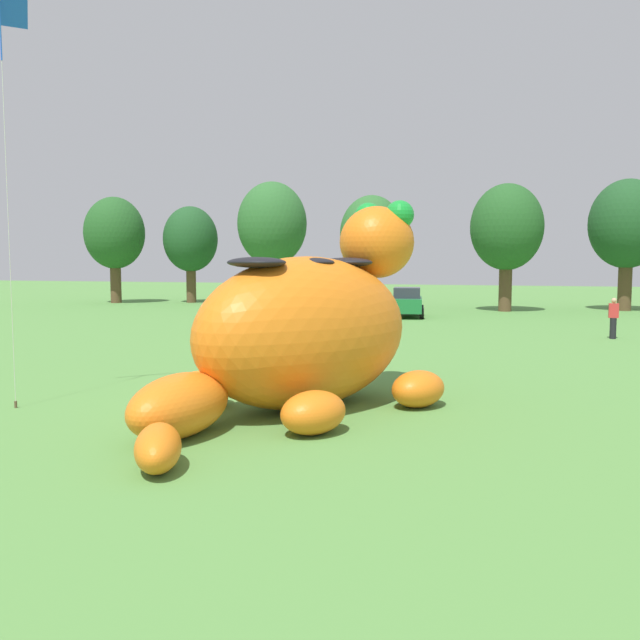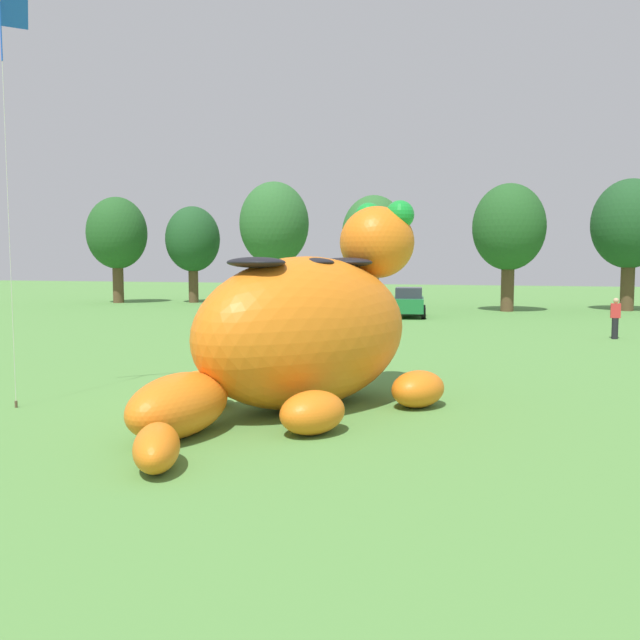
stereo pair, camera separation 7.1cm
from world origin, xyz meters
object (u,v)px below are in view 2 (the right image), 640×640
object	(u,v)px
car_orange	(286,301)
car_green	(409,302)
car_red	(343,302)
spectator_wandering	(318,310)
spectator_by_cars	(247,319)
spectator_mid_field	(615,319)
giant_inflatable_creature	(307,330)

from	to	relation	value
car_orange	car_green	bearing A→B (deg)	7.41
car_red	spectator_wandering	size ratio (longest dim) A/B	2.47
spectator_by_cars	spectator_wandering	bearing A→B (deg)	75.29
spectator_wandering	spectator_mid_field	bearing A→B (deg)	-3.48
spectator_mid_field	spectator_by_cars	bearing A→B (deg)	-162.55
car_red	spectator_wandering	world-z (taller)	car_red
spectator_mid_field	spectator_wandering	bearing A→B (deg)	176.52
car_red	spectator_by_cars	world-z (taller)	car_red
spectator_by_cars	spectator_mid_field	bearing A→B (deg)	17.45
giant_inflatable_creature	car_red	bearing A→B (deg)	103.25
car_orange	giant_inflatable_creature	bearing A→B (deg)	-68.89
car_orange	spectator_wandering	distance (m)	7.86
giant_inflatable_creature	car_red	world-z (taller)	giant_inflatable_creature
car_orange	spectator_mid_field	distance (m)	18.86
car_orange	spectator_mid_field	bearing A→B (deg)	-23.45
car_red	spectator_mid_field	bearing A→B (deg)	-27.94
giant_inflatable_creature	car_orange	distance (m)	25.35
spectator_mid_field	spectator_wandering	size ratio (longest dim) A/B	1.00
car_green	spectator_by_cars	bearing A→B (deg)	-109.29
giant_inflatable_creature	car_red	xyz separation A→B (m)	(-5.51, 23.39, -0.86)
giant_inflatable_creature	spectator_wandering	size ratio (longest dim) A/B	5.46
car_red	spectator_mid_field	size ratio (longest dim) A/B	2.47
giant_inflatable_creature	car_orange	xyz separation A→B (m)	(-9.12, 23.64, -0.86)
giant_inflatable_creature	car_green	world-z (taller)	giant_inflatable_creature
car_green	spectator_mid_field	size ratio (longest dim) A/B	2.52
spectator_mid_field	spectator_by_cars	distance (m)	15.32
car_orange	car_red	bearing A→B (deg)	-3.88
giant_inflatable_creature	car_green	bearing A→B (deg)	94.37
giant_inflatable_creature	spectator_wandering	distance (m)	17.69
giant_inflatable_creature	car_red	size ratio (longest dim) A/B	2.21
car_green	spectator_wandering	bearing A→B (deg)	-112.38
car_red	spectator_wandering	distance (m)	6.47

